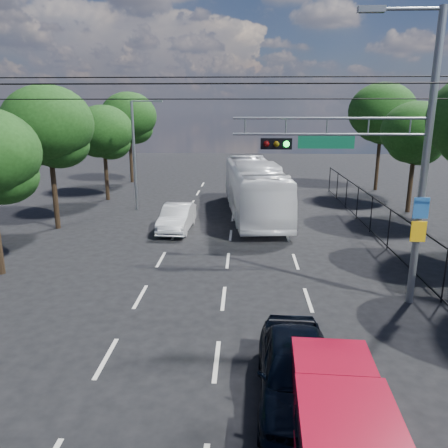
# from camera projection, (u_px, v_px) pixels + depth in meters

# --- Properties ---
(lane_markings) EXTENTS (6.12, 38.00, 0.01)m
(lane_markings) POSITION_uv_depth(u_px,v_px,m) (229.00, 247.00, 21.34)
(lane_markings) COLOR beige
(lane_markings) RESTS_ON ground
(signal_mast) EXTENTS (6.43, 0.39, 9.50)m
(signal_mast) POSITION_uv_depth(u_px,v_px,m) (388.00, 151.00, 13.96)
(signal_mast) COLOR slate
(signal_mast) RESTS_ON ground
(streetlight_left) EXTENTS (2.09, 0.22, 7.08)m
(streetlight_left) POSITION_uv_depth(u_px,v_px,m) (137.00, 150.00, 28.34)
(streetlight_left) COLOR slate
(streetlight_left) RESTS_ON ground
(utility_wires) EXTENTS (22.00, 5.04, 0.74)m
(utility_wires) POSITION_uv_depth(u_px,v_px,m) (225.00, 87.00, 14.50)
(utility_wires) COLOR black
(utility_wires) RESTS_ON ground
(fence_right) EXTENTS (0.06, 34.03, 2.00)m
(fence_right) POSITION_uv_depth(u_px,v_px,m) (402.00, 239.00, 18.98)
(fence_right) COLOR black
(fence_right) RESTS_ON ground
(tree_right_d) EXTENTS (4.32, 4.32, 7.02)m
(tree_right_d) POSITION_uv_depth(u_px,v_px,m) (416.00, 136.00, 27.34)
(tree_right_d) COLOR black
(tree_right_d) RESTS_ON ground
(tree_right_e) EXTENTS (5.28, 5.28, 8.58)m
(tree_right_e) POSITION_uv_depth(u_px,v_px,m) (382.00, 116.00, 34.78)
(tree_right_e) COLOR black
(tree_right_e) RESTS_ON ground
(tree_left_c) EXTENTS (4.80, 4.80, 7.80)m
(tree_left_c) POSITION_uv_depth(u_px,v_px,m) (49.00, 131.00, 23.32)
(tree_left_c) COLOR black
(tree_left_c) RESTS_ON ground
(tree_left_d) EXTENTS (4.20, 4.20, 6.83)m
(tree_left_d) POSITION_uv_depth(u_px,v_px,m) (104.00, 135.00, 31.20)
(tree_left_d) COLOR black
(tree_left_d) RESTS_ON ground
(tree_left_e) EXTENTS (4.92, 4.92, 7.99)m
(tree_left_e) POSITION_uv_depth(u_px,v_px,m) (129.00, 120.00, 38.73)
(tree_left_e) COLOR black
(tree_left_e) RESTS_ON ground
(red_pickup) EXTENTS (1.90, 4.72, 1.73)m
(red_pickup) POSITION_uv_depth(u_px,v_px,m) (339.00, 421.00, 8.11)
(red_pickup) COLOR black
(red_pickup) RESTS_ON ground
(navy_hatchback) EXTENTS (1.97, 4.50, 1.51)m
(navy_hatchback) POSITION_uv_depth(u_px,v_px,m) (296.00, 371.00, 9.94)
(navy_hatchback) COLOR black
(navy_hatchback) RESTS_ON ground
(white_bus) EXTENTS (4.05, 12.37, 3.38)m
(white_bus) POSITION_uv_depth(u_px,v_px,m) (254.00, 189.00, 27.31)
(white_bus) COLOR white
(white_bus) RESTS_ON ground
(white_van) EXTENTS (1.70, 4.38, 1.42)m
(white_van) POSITION_uv_depth(u_px,v_px,m) (177.00, 218.00, 24.11)
(white_van) COLOR silver
(white_van) RESTS_ON ground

